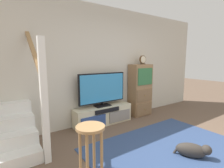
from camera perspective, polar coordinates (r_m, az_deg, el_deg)
name	(u,v)px	position (r m, az deg, el deg)	size (l,w,h in m)	color
ground_plane	(205,168)	(2.92, 28.81, -23.58)	(20.00, 20.00, 0.00)	brown
back_wall	(108,65)	(4.18, -1.51, 6.38)	(6.40, 0.12, 2.70)	beige
area_rug	(169,149)	(3.18, 18.51, -20.04)	(2.60, 1.80, 0.01)	navy
media_console	(103,115)	(4.00, -2.97, -10.38)	(1.39, 0.38, 0.42)	beige
television	(102,89)	(3.87, -3.23, -1.58)	(1.17, 0.22, 0.76)	black
side_cabinet	(140,90)	(4.59, 9.43, -2.00)	(0.58, 0.38, 1.36)	#93704C
desk_clock	(143,60)	(4.54, 10.26, 7.96)	(0.20, 0.08, 0.23)	#4C3823
staircase	(4,127)	(3.43, -32.53, -12.18)	(1.00, 1.36, 2.20)	white
bar_stool_near	(91,141)	(2.12, -7.18, -18.54)	(0.34, 0.34, 0.73)	#A37A4C
dog	(193,150)	(3.05, 25.52, -19.38)	(0.41, 0.49, 0.23)	#332D28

